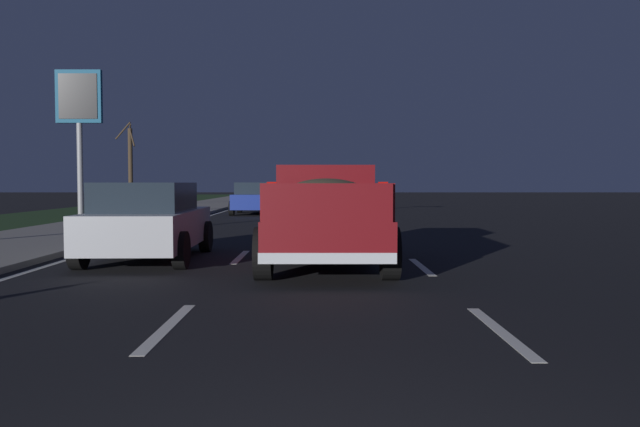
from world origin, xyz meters
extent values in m
plane|color=black|center=(27.00, 0.00, 0.00)|extent=(144.00, 144.00, 0.00)
cube|color=gray|center=(27.00, 7.45, 0.06)|extent=(108.00, 4.00, 0.12)
cube|color=#1E3819|center=(27.00, 12.45, 0.00)|extent=(108.00, 6.00, 0.01)
cube|color=silver|center=(4.06, -1.75, 0.00)|extent=(2.40, 0.14, 0.01)
cube|color=silver|center=(9.23, -1.75, 0.00)|extent=(2.40, 0.14, 0.01)
cube|color=silver|center=(15.01, -1.75, 0.00)|extent=(2.40, 0.14, 0.01)
cube|color=silver|center=(21.47, -1.75, 0.00)|extent=(2.40, 0.14, 0.01)
cube|color=silver|center=(26.59, -1.75, 0.00)|extent=(2.40, 0.14, 0.01)
cube|color=silver|center=(32.50, -1.75, 0.00)|extent=(2.40, 0.14, 0.01)
cube|color=silver|center=(39.28, -1.75, 0.00)|extent=(2.40, 0.14, 0.01)
cube|color=silver|center=(45.99, -1.75, 0.00)|extent=(2.40, 0.14, 0.01)
cube|color=silver|center=(52.30, -1.75, 0.00)|extent=(2.40, 0.14, 0.01)
cube|color=silver|center=(57.74, -1.75, 0.00)|extent=(2.40, 0.14, 0.01)
cube|color=silver|center=(62.78, -1.75, 0.00)|extent=(2.40, 0.14, 0.01)
cube|color=silver|center=(69.40, -1.75, 0.00)|extent=(2.40, 0.14, 0.01)
cube|color=silver|center=(74.87, -1.75, 0.00)|extent=(2.40, 0.14, 0.01)
cube|color=silver|center=(4.29, 1.75, 0.00)|extent=(2.40, 0.14, 0.01)
cube|color=silver|center=(10.78, 1.75, 0.00)|extent=(2.40, 0.14, 0.01)
cube|color=silver|center=(15.98, 1.75, 0.00)|extent=(2.40, 0.14, 0.01)
cube|color=silver|center=(22.12, 1.75, 0.00)|extent=(2.40, 0.14, 0.01)
cube|color=silver|center=(27.13, 1.75, 0.00)|extent=(2.40, 0.14, 0.01)
cube|color=silver|center=(33.19, 1.75, 0.00)|extent=(2.40, 0.14, 0.01)
cube|color=silver|center=(38.63, 1.75, 0.00)|extent=(2.40, 0.14, 0.01)
cube|color=silver|center=(43.83, 1.75, 0.00)|extent=(2.40, 0.14, 0.01)
cube|color=silver|center=(50.42, 1.75, 0.00)|extent=(2.40, 0.14, 0.01)
cube|color=silver|center=(57.42, 1.75, 0.00)|extent=(2.40, 0.14, 0.01)
cube|color=silver|center=(63.51, 1.75, 0.00)|extent=(2.40, 0.14, 0.01)
cube|color=silver|center=(68.62, 1.75, 0.00)|extent=(2.40, 0.14, 0.01)
cube|color=silver|center=(73.65, 1.75, 0.00)|extent=(2.40, 0.14, 0.01)
cube|color=silver|center=(79.52, 1.75, 0.00)|extent=(2.40, 0.14, 0.01)
cube|color=silver|center=(27.00, 5.15, 0.00)|extent=(108.00, 0.14, 0.01)
cube|color=maroon|center=(9.41, 0.00, 0.67)|extent=(5.40, 2.01, 0.60)
cube|color=maroon|center=(10.59, 0.00, 1.42)|extent=(2.16, 1.84, 0.90)
cube|color=#1E2833|center=(9.54, 0.00, 1.47)|extent=(0.04, 1.44, 0.50)
cube|color=maroon|center=(8.33, 0.94, 1.25)|extent=(3.02, 0.09, 0.56)
cube|color=maroon|center=(8.32, -0.94, 1.25)|extent=(3.02, 0.09, 0.56)
cube|color=maroon|center=(6.75, 0.01, 1.25)|extent=(0.08, 1.88, 0.56)
cube|color=silver|center=(6.75, 0.01, 0.45)|extent=(0.12, 2.00, 0.16)
cube|color=red|center=(6.76, 0.81, 1.45)|extent=(0.06, 0.14, 0.20)
cube|color=red|center=(6.75, -0.79, 1.45)|extent=(0.06, 0.14, 0.20)
ellipsoid|color=#4C422D|center=(8.33, 0.00, 1.29)|extent=(2.60, 1.53, 0.64)
sphere|color=silver|center=(8.83, 0.36, 1.15)|extent=(0.40, 0.40, 0.40)
sphere|color=beige|center=(7.73, -0.30, 1.13)|extent=(0.34, 0.34, 0.34)
cylinder|color=black|center=(11.19, 1.00, 0.42)|extent=(0.84, 0.28, 0.84)
cylinder|color=black|center=(11.19, -1.00, 0.42)|extent=(0.84, 0.28, 0.84)
cylinder|color=black|center=(7.63, 1.00, 0.42)|extent=(0.84, 0.28, 0.84)
cylinder|color=black|center=(7.62, -1.00, 0.42)|extent=(0.84, 0.28, 0.84)
cube|color=#B2B5BA|center=(10.37, 3.51, 0.63)|extent=(4.44, 1.91, 0.70)
cube|color=#1E2833|center=(10.12, 3.50, 1.26)|extent=(2.50, 1.64, 0.56)
cylinder|color=black|center=(11.84, 4.45, 0.34)|extent=(0.68, 0.22, 0.68)
cylinder|color=black|center=(11.89, 2.65, 0.34)|extent=(0.68, 0.22, 0.68)
cylinder|color=black|center=(8.85, 4.37, 0.34)|extent=(0.68, 0.22, 0.68)
cylinder|color=black|center=(8.90, 2.57, 0.34)|extent=(0.68, 0.22, 0.68)
cube|color=red|center=(8.22, 3.46, 0.68)|extent=(0.12, 1.51, 0.10)
cube|color=navy|center=(29.20, 3.26, 0.63)|extent=(4.41, 1.82, 0.70)
cube|color=#1E2833|center=(28.95, 3.26, 1.26)|extent=(2.47, 1.60, 0.56)
cylinder|color=black|center=(30.70, 4.15, 0.34)|extent=(0.68, 0.22, 0.68)
cylinder|color=black|center=(30.69, 2.35, 0.34)|extent=(0.68, 0.22, 0.68)
cylinder|color=black|center=(27.71, 4.16, 0.34)|extent=(0.68, 0.22, 0.68)
cylinder|color=black|center=(27.70, 2.36, 0.34)|extent=(0.68, 0.22, 0.68)
cube|color=red|center=(27.05, 3.27, 0.68)|extent=(0.09, 1.51, 0.10)
cylinder|color=#99999E|center=(24.79, 10.11, 3.11)|extent=(0.24, 0.24, 6.22)
cube|color=navy|center=(24.79, 10.11, 5.12)|extent=(0.24, 1.90, 2.20)
cube|color=black|center=(24.66, 10.11, 5.12)|extent=(0.04, 1.60, 1.87)
cylinder|color=#423323|center=(38.44, 11.92, 2.46)|extent=(0.28, 0.28, 4.92)
cylinder|color=#423323|center=(38.64, 12.42, 4.80)|extent=(0.44, 1.08, 1.12)
cylinder|color=#423323|center=(39.04, 12.12, 4.67)|extent=(1.24, 0.55, 1.11)
cylinder|color=#423323|center=(38.03, 11.69, 4.34)|extent=(0.90, 0.60, 1.22)
camera|label=1|loc=(-2.63, 0.14, 1.54)|focal=36.66mm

